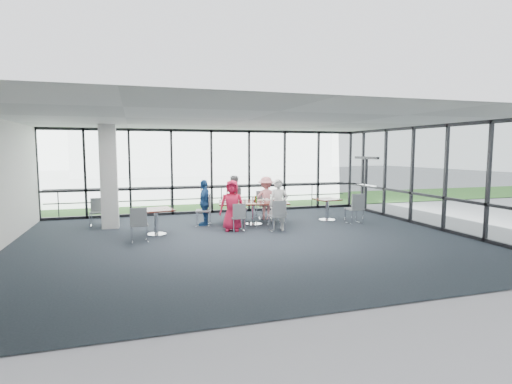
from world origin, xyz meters
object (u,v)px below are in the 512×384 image
object	(u,v)px
main_table	(253,205)
diner_near_left	(232,205)
structural_column	(109,177)
diner_far_right	(266,198)
diner_near_right	(279,205)
chair_spare_la	(139,225)
diner_end	(204,203)
chair_spare_lb	(97,213)
chair_main_nl	(238,218)
diner_far_left	(233,198)
chair_main_nr	(277,216)
chair_spare_r	(354,209)
chair_main_fr	(265,205)
side_table_left	(156,213)
side_table_right	(327,203)
chair_main_fl	(238,207)
chair_main_end	(203,211)

from	to	relation	value
main_table	diner_near_left	xyz separation A→B (m)	(-0.90, -0.77, 0.12)
structural_column	diner_far_right	world-z (taller)	structural_column
diner_near_right	chair_spare_la	xyz separation A→B (m)	(-4.05, -0.35, -0.32)
diner_near_left	diner_far_right	size ratio (longest dim) A/B	1.02
structural_column	chair_spare_la	distance (m)	2.71
diner_end	chair_spare_la	distance (m)	2.75
diner_far_right	chair_spare_lb	size ratio (longest dim) A/B	1.76
chair_main_nl	chair_spare_la	world-z (taller)	chair_spare_la
diner_far_left	diner_end	world-z (taller)	diner_far_left
diner_far_right	chair_main_nl	bearing A→B (deg)	59.93
diner_near_right	chair_main_nl	world-z (taller)	diner_near_right
chair_main_nr	chair_spare_r	bearing A→B (deg)	7.66
main_table	diner_far_left	size ratio (longest dim) A/B	1.57
diner_near_left	chair_main_nl	xyz separation A→B (m)	(0.14, -0.13, -0.35)
diner_near_left	chair_main_fr	world-z (taller)	diner_near_left
chair_main_nl	side_table_left	bearing A→B (deg)	175.81
side_table_right	diner_end	distance (m)	4.23
side_table_left	chair_main_fl	world-z (taller)	chair_main_fl
chair_main_nl	chair_main_end	distance (m)	1.43
side_table_left	chair_spare_lb	size ratio (longest dim) A/B	1.23
main_table	diner_far_left	xyz separation A→B (m)	(-0.42, 1.00, 0.13)
structural_column	side_table_right	world-z (taller)	structural_column
diner_far_left	diner_end	distance (m)	1.33
side_table_left	diner_near_left	size ratio (longest dim) A/B	0.69
side_table_right	diner_end	bearing A→B (deg)	176.12
main_table	chair_spare_r	xyz separation A→B (m)	(3.23, -0.84, -0.15)
diner_near_right	chair_main_fl	xyz separation A→B (m)	(-0.65, 2.41, -0.36)
main_table	chair_main_end	xyz separation A→B (m)	(-1.59, 0.26, -0.16)
side_table_left	chair_main_nr	distance (m)	3.53
diner_end	chair_main_nr	distance (m)	2.48
diner_far_left	diner_end	bearing A→B (deg)	36.01
side_table_right	structural_column	bearing A→B (deg)	173.58
diner_near_left	diner_end	distance (m)	1.26
diner_far_right	main_table	bearing A→B (deg)	59.16
side_table_right	diner_near_right	bearing A→B (deg)	-152.28
side_table_left	chair_main_end	world-z (taller)	chair_main_end
diner_end	main_table	bearing A→B (deg)	101.79
chair_main_fr	chair_spare_r	bearing A→B (deg)	157.72
diner_far_right	chair_main_fr	bearing A→B (deg)	-87.29
chair_main_nr	structural_column	bearing A→B (deg)	156.60
side_table_right	diner_near_right	distance (m)	2.52
diner_near_left	chair_main_end	distance (m)	1.27
diner_end	chair_spare_la	bearing A→B (deg)	-25.87
chair_main_fl	chair_main_end	size ratio (longest dim) A/B	0.86
side_table_left	chair_main_nr	xyz separation A→B (m)	(3.49, -0.52, -0.18)
chair_main_nl	chair_main_nr	distance (m)	1.18
structural_column	side_table_left	size ratio (longest dim) A/B	3.03
side_table_right	diner_end	size ratio (longest dim) A/B	0.57
chair_main_end	chair_spare_la	world-z (taller)	chair_main_end
structural_column	chair_main_end	distance (m)	3.10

